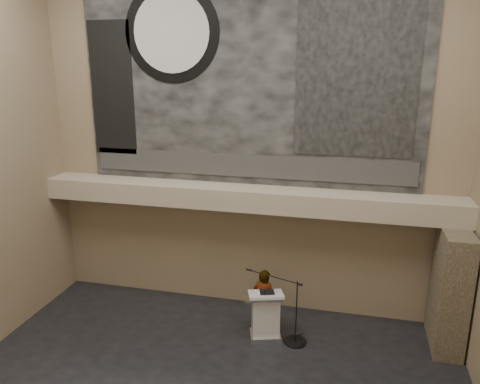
# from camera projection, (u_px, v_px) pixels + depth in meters

# --- Properties ---
(wall_back) EXTENTS (10.00, 0.02, 8.50)m
(wall_back) POSITION_uv_depth(u_px,v_px,m) (248.00, 140.00, 11.07)
(wall_back) COLOR #7E6F50
(wall_back) RESTS_ON floor
(wall_front) EXTENTS (10.00, 0.02, 8.50)m
(wall_front) POSITION_uv_depth(u_px,v_px,m) (21.00, 312.00, 3.59)
(wall_front) COLOR #7E6F50
(wall_front) RESTS_ON floor
(soffit) EXTENTS (10.00, 0.80, 0.50)m
(soffit) POSITION_uv_depth(u_px,v_px,m) (244.00, 198.00, 11.05)
(soffit) COLOR tan
(soffit) RESTS_ON wall_back
(sprinkler_left) EXTENTS (0.04, 0.04, 0.06)m
(sprinkler_left) POSITION_uv_depth(u_px,v_px,m) (180.00, 205.00, 11.44)
(sprinkler_left) COLOR #B2893D
(sprinkler_left) RESTS_ON soffit
(sprinkler_right) EXTENTS (0.04, 0.04, 0.06)m
(sprinkler_right) POSITION_uv_depth(u_px,v_px,m) (325.00, 216.00, 10.65)
(sprinkler_right) COLOR #B2893D
(sprinkler_right) RESTS_ON soffit
(banner) EXTENTS (8.00, 0.05, 5.00)m
(banner) POSITION_uv_depth(u_px,v_px,m) (248.00, 78.00, 10.64)
(banner) COLOR black
(banner) RESTS_ON wall_back
(banner_text_strip) EXTENTS (7.76, 0.02, 0.55)m
(banner_text_strip) POSITION_uv_depth(u_px,v_px,m) (247.00, 166.00, 11.17)
(banner_text_strip) COLOR #2C2C2C
(banner_text_strip) RESTS_ON banner
(banner_clock_rim) EXTENTS (2.30, 0.02, 2.30)m
(banner_clock_rim) POSITION_uv_depth(u_px,v_px,m) (171.00, 32.00, 10.73)
(banner_clock_rim) COLOR black
(banner_clock_rim) RESTS_ON banner
(banner_clock_face) EXTENTS (1.84, 0.02, 1.84)m
(banner_clock_face) POSITION_uv_depth(u_px,v_px,m) (171.00, 32.00, 10.71)
(banner_clock_face) COLOR silver
(banner_clock_face) RESTS_ON banner
(banner_building_print) EXTENTS (2.60, 0.02, 3.60)m
(banner_building_print) POSITION_uv_depth(u_px,v_px,m) (356.00, 74.00, 10.03)
(banner_building_print) COLOR black
(banner_building_print) RESTS_ON banner
(banner_brick_print) EXTENTS (1.10, 0.02, 3.20)m
(banner_brick_print) POSITION_uv_depth(u_px,v_px,m) (112.00, 89.00, 11.45)
(banner_brick_print) COLOR black
(banner_brick_print) RESTS_ON banner
(stone_pier) EXTENTS (0.60, 1.40, 2.70)m
(stone_pier) POSITION_uv_depth(u_px,v_px,m) (450.00, 289.00, 10.03)
(stone_pier) COLOR #433829
(stone_pier) RESTS_ON floor
(lectern) EXTENTS (0.89, 0.74, 1.14)m
(lectern) POSITION_uv_depth(u_px,v_px,m) (266.00, 315.00, 10.54)
(lectern) COLOR silver
(lectern) RESTS_ON floor
(binder) EXTENTS (0.38, 0.34, 0.04)m
(binder) POSITION_uv_depth(u_px,v_px,m) (267.00, 292.00, 10.38)
(binder) COLOR black
(binder) RESTS_ON lectern
(papers) EXTENTS (0.26, 0.32, 0.00)m
(papers) POSITION_uv_depth(u_px,v_px,m) (262.00, 293.00, 10.36)
(papers) COLOR silver
(papers) RESTS_ON lectern
(speaker_person) EXTENTS (0.61, 0.47, 1.51)m
(speaker_person) POSITION_uv_depth(u_px,v_px,m) (264.00, 300.00, 10.79)
(speaker_person) COLOR white
(speaker_person) RESTS_ON floor
(mic_stand) EXTENTS (1.49, 0.71, 1.50)m
(mic_stand) POSITION_uv_depth(u_px,v_px,m) (294.00, 332.00, 10.43)
(mic_stand) COLOR black
(mic_stand) RESTS_ON floor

